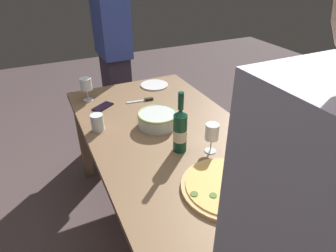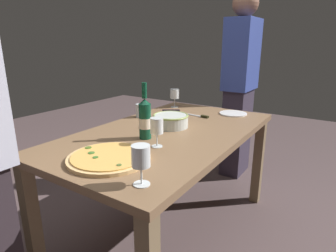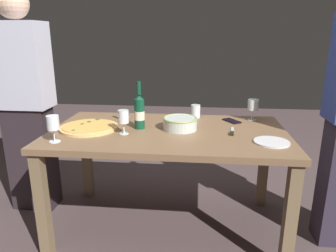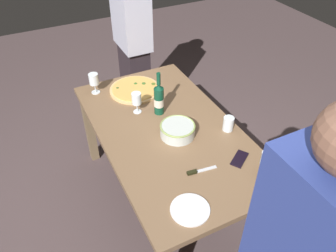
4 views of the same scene
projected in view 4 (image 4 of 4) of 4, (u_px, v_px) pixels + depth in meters
ground_plane at (168, 199)px, 2.76m from camera, size 8.00×8.00×0.00m
dining_table at (168, 140)px, 2.34m from camera, size 1.60×0.90×0.75m
pizza at (135, 89)px, 2.65m from camera, size 0.40×0.40×0.03m
serving_bowl at (178, 130)px, 2.21m from camera, size 0.24×0.24×0.08m
wine_bottle at (159, 99)px, 2.35m from camera, size 0.07×0.07×0.33m
wine_glass_near_pizza at (94, 80)px, 2.56m from camera, size 0.07×0.07×0.16m
wine_glass_by_bottle at (268, 160)px, 1.90m from camera, size 0.08×0.08×0.16m
wine_glass_far_left at (137, 99)px, 2.37m from camera, size 0.07×0.07×0.16m
cup_amber at (228, 124)px, 2.25m from camera, size 0.07×0.07×0.10m
side_plate at (190, 210)px, 1.76m from camera, size 0.21×0.21×0.01m
cell_phone at (240, 159)px, 2.05m from camera, size 0.14×0.16×0.01m
pizza_knife at (198, 171)px, 1.97m from camera, size 0.04×0.19×0.02m
person_host at (133, 43)px, 3.05m from camera, size 0.39×0.24×1.70m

